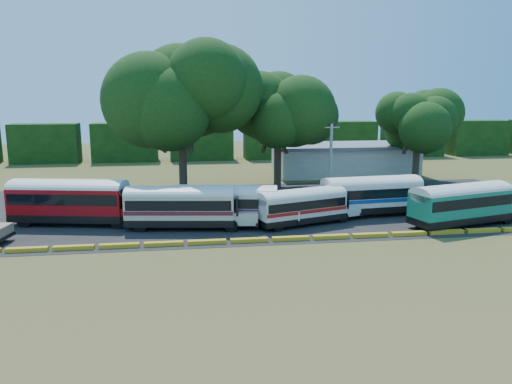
{
  "coord_description": "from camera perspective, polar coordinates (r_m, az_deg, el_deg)",
  "views": [
    {
      "loc": [
        -2.98,
        -32.84,
        10.3
      ],
      "look_at": [
        2.72,
        6.0,
        2.66
      ],
      "focal_mm": 35.0,
      "sensor_mm": 36.0,
      "label": 1
    }
  ],
  "objects": [
    {
      "name": "bus_white_blue",
      "position": [
        44.36,
        13.31,
        -0.15
      ],
      "size": [
        10.62,
        3.54,
        3.43
      ],
      "rotation": [
        0.0,
        0.0,
        0.09
      ],
      "color": "black",
      "rests_on": "ground"
    },
    {
      "name": "tree_east",
      "position": [
        63.02,
        18.1,
        8.02
      ],
      "size": [
        7.87,
        7.87,
        10.55
      ],
      "color": "#392C1C",
      "rests_on": "ground"
    },
    {
      "name": "treeline_backdrop",
      "position": [
        81.22,
        -6.24,
        5.79
      ],
      "size": [
        130.0,
        4.0,
        6.0
      ],
      "color": "black",
      "rests_on": "ground"
    },
    {
      "name": "curb",
      "position": [
        35.46,
        -3.19,
        -5.64
      ],
      "size": [
        53.7,
        0.45,
        0.3
      ],
      "color": "#C29416",
      "rests_on": "ground"
    },
    {
      "name": "tree_center",
      "position": [
        54.59,
        2.54,
        9.9
      ],
      "size": [
        9.66,
        9.66,
        12.84
      ],
      "color": "#392C1C",
      "rests_on": "ground"
    },
    {
      "name": "terminal_building",
      "position": [
        66.76,
        10.06,
        3.73
      ],
      "size": [
        19.0,
        9.0,
        4.0
      ],
      "color": "silver",
      "rests_on": "ground"
    },
    {
      "name": "bus_cream_west",
      "position": [
        39.26,
        -8.28,
        -1.44
      ],
      "size": [
        10.52,
        3.99,
        3.38
      ],
      "rotation": [
        0.0,
        0.0,
        -0.14
      ],
      "color": "black",
      "rests_on": "ground"
    },
    {
      "name": "bus_white_red",
      "position": [
        40.19,
        5.38,
        -1.42
      ],
      "size": [
        9.29,
        4.95,
        2.98
      ],
      "rotation": [
        0.0,
        0.0,
        0.32
      ],
      "color": "black",
      "rests_on": "ground"
    },
    {
      "name": "bus_cream_east",
      "position": [
        39.85,
        -3.1,
        -1.24
      ],
      "size": [
        10.23,
        4.27,
        3.27
      ],
      "rotation": [
        0.0,
        0.0,
        -0.19
      ],
      "color": "black",
      "rests_on": "ground"
    },
    {
      "name": "utility_pole",
      "position": [
        50.37,
        8.53,
        3.58
      ],
      "size": [
        1.6,
        0.3,
        7.56
      ],
      "color": "gray",
      "rests_on": "ground"
    },
    {
      "name": "tree_west",
      "position": [
        49.01,
        -8.6,
        11.43
      ],
      "size": [
        11.76,
        11.76,
        15.11
      ],
      "color": "#392C1C",
      "rests_on": "ground"
    },
    {
      "name": "asphalt_strip",
      "position": [
        46.18,
        -3.2,
        -1.88
      ],
      "size": [
        64.0,
        24.0,
        0.02
      ],
      "primitive_type": "cube",
      "color": "black",
      "rests_on": "ground"
    },
    {
      "name": "bus_red",
      "position": [
        42.7,
        -20.26,
        -0.73
      ],
      "size": [
        11.54,
        5.0,
        3.69
      ],
      "rotation": [
        0.0,
        0.0,
        -0.21
      ],
      "color": "black",
      "rests_on": "ground"
    },
    {
      "name": "bus_teal",
      "position": [
        42.95,
        22.59,
        -1.03
      ],
      "size": [
        10.72,
        5.1,
        3.42
      ],
      "rotation": [
        0.0,
        0.0,
        0.26
      ],
      "color": "black",
      "rests_on": "ground"
    },
    {
      "name": "ground",
      "position": [
        34.55,
        -3.04,
        -6.35
      ],
      "size": [
        160.0,
        160.0,
        0.0
      ],
      "primitive_type": "plane",
      "color": "#404D19",
      "rests_on": "ground"
    }
  ]
}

